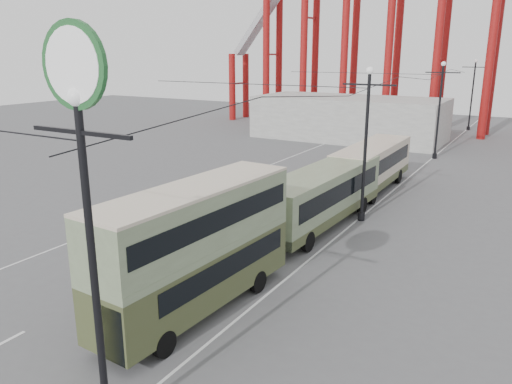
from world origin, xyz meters
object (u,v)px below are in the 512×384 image
Objects in this scene: pedestrian at (220,231)px; lamp_post_near at (82,151)px; double_decker_bus at (196,243)px; single_decker_cream at (372,165)px; single_decker_green at (321,195)px.

lamp_post_near is at bearing 85.72° from pedestrian.
double_decker_bus is 21.66m from single_decker_cream.
pedestrian is (-2.98, 5.87, -1.91)m from double_decker_bus.
double_decker_bus is 0.81× the size of single_decker_green.
single_decker_green is 6.99m from pedestrian.
single_decker_green is at bearing -142.12° from pedestrian.
double_decker_bus is 4.91× the size of pedestrian.
lamp_post_near is 0.89× the size of single_decker_green.
double_decker_bus is 12.11m from single_decker_green.
single_decker_cream is 5.57× the size of pedestrian.
lamp_post_near is 29.01m from single_decker_cream.
lamp_post_near reaches higher than single_decker_cream.
single_decker_cream reaches higher than pedestrian.
single_decker_green is 9.57m from single_decker_cream.
lamp_post_near is 5.41× the size of pedestrian.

